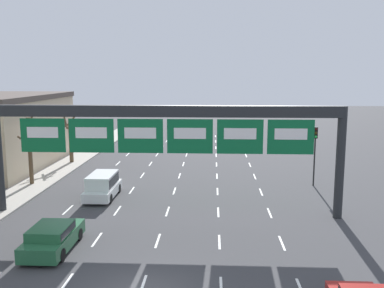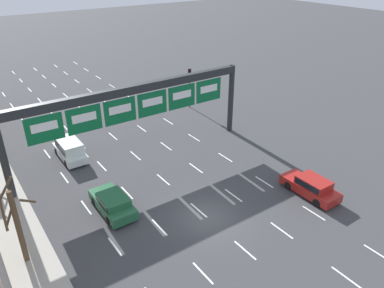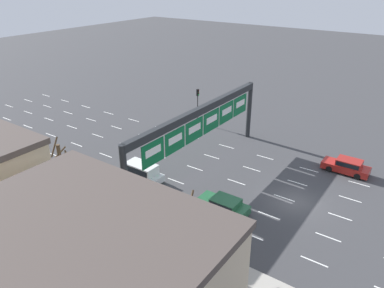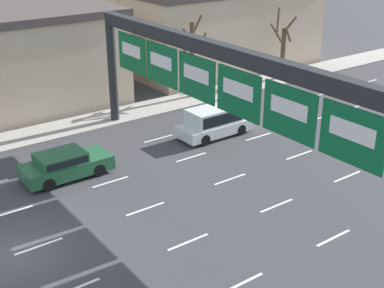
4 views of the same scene
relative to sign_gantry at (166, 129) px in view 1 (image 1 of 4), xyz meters
The scene contains 7 objects.
lane_dashes 6.38m from the sign_gantry, 90.00° to the left, with size 13.32×67.00×0.01m.
sign_gantry is the anchor object (origin of this frame).
car_green 9.11m from the sign_gantry, 131.18° to the right, with size 1.96×4.48×1.38m.
suv_white 7.68m from the sign_gantry, 143.83° to the left, with size 1.89×4.57×1.77m.
traffic_light_near_gantry 13.70m from the sign_gantry, 35.54° to the left, with size 0.30×0.35×4.74m.
tree_bare_second 13.67m from the sign_gantry, 149.22° to the left, with size 1.72×2.02×5.85m.
tree_bare_third 19.41m from the sign_gantry, 125.97° to the left, with size 1.67×1.72×5.47m.
Camera 1 is at (2.90, -15.65, 8.77)m, focal length 40.00 mm.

